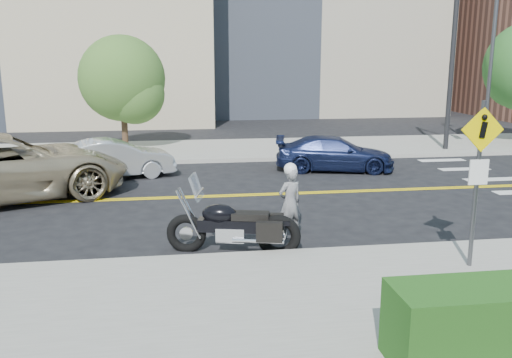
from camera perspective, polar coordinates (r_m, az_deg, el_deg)
The scene contains 12 objects.
ground_plane at distance 15.50m, azimuth -4.23°, elevation -1.82°, with size 120.00×120.00×0.00m, color black.
sidewalk_near at distance 8.44m, azimuth -0.57°, elevation -14.02°, with size 60.00×5.00×0.15m, color #9E9B91.
sidewalk_far at distance 22.81m, azimuth -5.55°, elevation 3.04°, with size 60.00×5.00×0.15m, color #9E9B91.
lamp_post at distance 25.10m, azimuth 23.60°, elevation 12.28°, with size 0.16×0.16×8.00m, color #4C4C51.
traffic_light at distance 22.88m, azimuth 21.22°, elevation 13.85°, with size 0.28×4.50×7.00m.
pedestrian_sign at distance 10.27m, azimuth 22.37°, elevation 1.02°, with size 0.78×0.08×3.00m.
motorcyclist at distance 11.74m, azimuth 3.59°, elevation -2.31°, with size 0.68×0.58×1.68m.
motorcycle at distance 10.87m, azimuth -2.39°, elevation -3.73°, with size 2.63×0.80×1.60m, color black, non-canonical shape.
suv at distance 16.38m, azimuth -25.22°, elevation 1.16°, with size 3.12×6.77×1.88m, color tan.
parked_car_silver at distance 18.28m, azimuth -14.74°, elevation 2.07°, with size 1.35×3.88×1.28m, color #B6BABF.
parked_car_blue at distance 19.10m, azimuth 8.27°, elevation 2.66°, with size 1.66×4.09×1.19m, color #19234C.
tree_far_a at distance 23.16m, azimuth -13.92°, elevation 10.23°, with size 3.50×3.50×4.79m.
Camera 1 is at (-0.99, -14.98, 3.86)m, focal length 38.00 mm.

